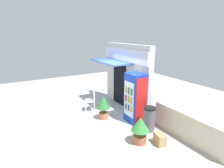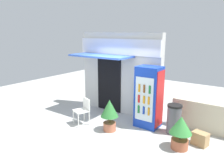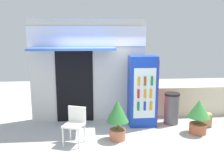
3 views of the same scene
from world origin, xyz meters
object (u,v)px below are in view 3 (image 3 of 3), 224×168
(drink_cooler, at_px, (143,91))
(potted_plant_curbside, at_px, (199,114))
(cardboard_box, at_px, (204,120))
(plastic_chair, at_px, (75,122))
(trash_bin, at_px, (172,108))
(potted_plant_near_shop, at_px, (118,116))

(drink_cooler, distance_m, potted_plant_curbside, 1.60)
(cardboard_box, bearing_deg, plastic_chair, -167.43)
(drink_cooler, bearing_deg, potted_plant_curbside, -31.01)
(drink_cooler, bearing_deg, plastic_chair, -149.62)
(potted_plant_curbside, bearing_deg, plastic_chair, -174.83)
(plastic_chair, distance_m, trash_bin, 2.89)
(potted_plant_near_shop, xyz_separation_m, potted_plant_curbside, (2.13, 0.20, -0.07))
(drink_cooler, relative_size, potted_plant_curbside, 2.18)
(plastic_chair, bearing_deg, cardboard_box, 12.57)
(potted_plant_curbside, bearing_deg, potted_plant_near_shop, -174.62)
(plastic_chair, relative_size, potted_plant_near_shop, 0.87)
(trash_bin, xyz_separation_m, cardboard_box, (0.85, -0.28, -0.27))
(cardboard_box, bearing_deg, potted_plant_curbside, -127.76)
(potted_plant_curbside, bearing_deg, trash_bin, 120.12)
(drink_cooler, distance_m, potted_plant_near_shop, 1.34)
(trash_bin, distance_m, cardboard_box, 0.93)
(plastic_chair, distance_m, cardboard_box, 3.64)
(drink_cooler, bearing_deg, trash_bin, -0.35)
(plastic_chair, xyz_separation_m, potted_plant_curbside, (3.14, 0.28, 0.02))
(potted_plant_curbside, relative_size, cardboard_box, 2.25)
(potted_plant_near_shop, xyz_separation_m, cardboard_box, (2.52, 0.70, -0.43))
(plastic_chair, distance_m, potted_plant_near_shop, 1.02)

